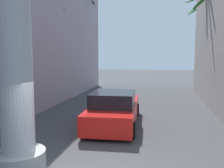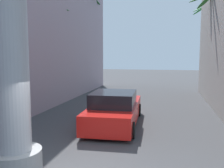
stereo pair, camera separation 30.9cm
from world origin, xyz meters
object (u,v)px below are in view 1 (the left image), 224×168
Objects in this scene: palm_tree_mid_right at (213,27)px; palm_tree_mid_left at (48,42)px; car_lead at (114,110)px; palm_tree_far_right at (202,33)px; palm_tree_far_left at (83,25)px.

palm_tree_mid_right is 1.09× the size of palm_tree_mid_left.
car_lead is 0.64× the size of palm_tree_far_right.
palm_tree_far_right is (6.02, 15.52, 4.74)m from car_lead.
palm_tree_mid_right is at bearing -25.71° from palm_tree_far_left.
palm_tree_far_right is at bearing 19.33° from palm_tree_far_left.
car_lead is at bearing -43.95° from palm_tree_mid_left.
palm_tree_far_right reaches higher than palm_tree_mid_right.
palm_tree_far_left is 6.38m from palm_tree_mid_left.
palm_tree_far_right is 15.49m from palm_tree_mid_left.
car_lead is at bearing -128.85° from palm_tree_mid_right.
palm_tree_far_right is at bearing 85.47° from palm_tree_mid_right.
palm_tree_far_left is 1.33× the size of palm_tree_mid_left.
palm_tree_mid_right is at bearing 5.40° from palm_tree_mid_left.
palm_tree_far_left is at bearing -160.67° from palm_tree_far_right.
palm_tree_mid_left is (-11.06, -1.05, -0.87)m from palm_tree_mid_right.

